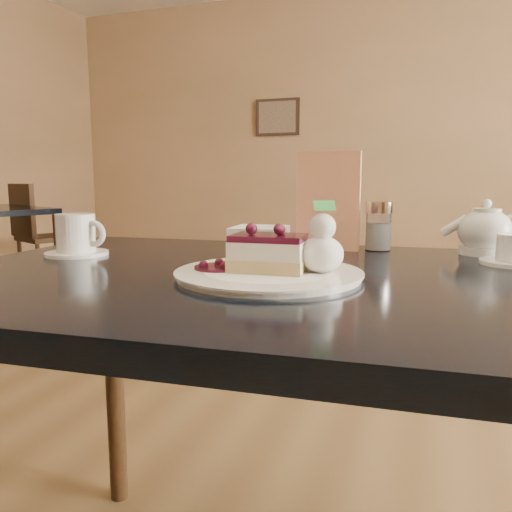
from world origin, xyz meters
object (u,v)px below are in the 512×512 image
(main_table, at_px, (275,316))
(cheesecake_slice, at_px, (269,253))
(dessert_plate, at_px, (269,274))
(coffee_set, at_px, (77,237))
(tea_set, at_px, (490,236))

(main_table, relative_size, cheesecake_slice, 9.98)
(dessert_plate, bearing_deg, main_table, 93.49)
(dessert_plate, xyz_separation_m, coffee_set, (-0.51, 0.11, 0.04))
(main_table, relative_size, tea_set, 5.29)
(tea_set, bearing_deg, main_table, -139.11)
(cheesecake_slice, xyz_separation_m, tea_set, (0.41, 0.41, 0.00))
(main_table, height_order, coffee_set, coffee_set)
(coffee_set, distance_m, tea_set, 0.96)
(coffee_set, height_order, tea_set, tea_set)
(cheesecake_slice, height_order, tea_set, tea_set)
(main_table, bearing_deg, dessert_plate, -90.00)
(main_table, bearing_deg, tea_set, 37.40)
(cheesecake_slice, bearing_deg, dessert_plate, -3.49)
(main_table, distance_m, dessert_plate, 0.11)
(cheesecake_slice, relative_size, coffee_set, 0.90)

